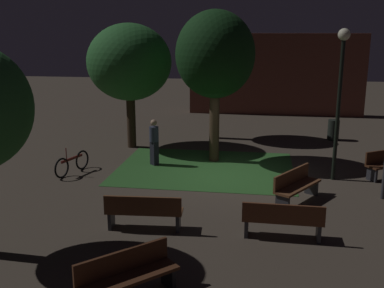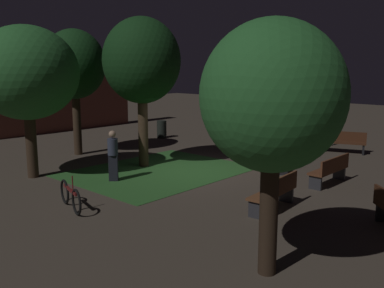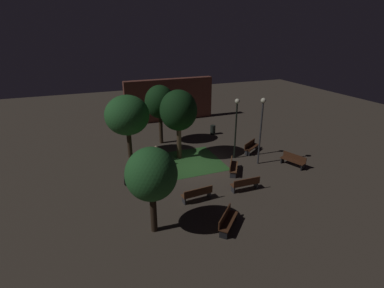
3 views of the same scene
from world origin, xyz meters
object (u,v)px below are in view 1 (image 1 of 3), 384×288
at_px(bench_back_row, 283,219).
at_px(tree_lawn_side, 214,54).
at_px(tree_tall_center, 129,63).
at_px(bench_by_lamp, 296,185).
at_px(trash_bin, 333,130).
at_px(bench_corner, 144,211).
at_px(tree_back_right, 215,55).
at_px(bicycle, 72,163).
at_px(bench_lawn_edge, 127,275).
at_px(lamp_post_plaza_east, 341,80).
at_px(pedestrian, 154,141).

distance_m(bench_back_row, tree_lawn_side, 10.48).
bearing_deg(tree_tall_center, bench_by_lamp, -40.26).
bearing_deg(trash_bin, bench_corner, -119.57).
xyz_separation_m(tree_lawn_side, tree_back_right, (0.42, -3.56, 0.12)).
height_order(bench_back_row, bicycle, bicycle).
relative_size(bench_lawn_edge, tree_tall_center, 0.33).
bearing_deg(tree_tall_center, trash_bin, 16.79).
distance_m(bench_corner, bench_lawn_edge, 2.86).
bearing_deg(tree_lawn_side, trash_bin, 4.45).
bearing_deg(lamp_post_plaza_east, bench_by_lamp, -121.64).
height_order(bench_by_lamp, pedestrian, pedestrian).
relative_size(bench_corner, lamp_post_plaza_east, 0.40).
bearing_deg(bench_by_lamp, pedestrian, 148.42).
relative_size(lamp_post_plaza_east, trash_bin, 5.29).
bearing_deg(lamp_post_plaza_east, tree_back_right, 158.53).
height_order(tree_lawn_side, lamp_post_plaza_east, tree_lawn_side).
height_order(tree_back_right, tree_tall_center, tree_back_right).
bearing_deg(tree_back_right, bench_back_row, -70.31).
bearing_deg(bench_back_row, tree_tall_center, 126.70).
height_order(tree_back_right, bicycle, tree_back_right).
bearing_deg(tree_back_right, bench_corner, -99.36).
bearing_deg(tree_lawn_side, tree_tall_center, -145.93).
bearing_deg(bicycle, trash_bin, 34.12).
bearing_deg(trash_bin, pedestrian, -144.42).
relative_size(lamp_post_plaza_east, bicycle, 2.82).
distance_m(bench_lawn_edge, bicycle, 7.73).
distance_m(bench_by_lamp, trash_bin, 7.91).
distance_m(tree_tall_center, pedestrian, 3.72).
xyz_separation_m(bench_by_lamp, tree_back_right, (-2.62, 3.67, 3.25)).
relative_size(bench_lawn_edge, tree_back_right, 0.31).
bearing_deg(lamp_post_plaza_east, trash_bin, 82.06).
distance_m(bench_corner, bicycle, 5.17).
bearing_deg(lamp_post_plaza_east, pedestrian, 173.11).
relative_size(bench_corner, bench_by_lamp, 1.03).
distance_m(tree_tall_center, lamp_post_plaza_east, 8.01).
height_order(tree_tall_center, lamp_post_plaza_east, tree_tall_center).
xyz_separation_m(tree_back_right, trash_bin, (4.70, 3.96, -3.30)).
bearing_deg(tree_lawn_side, tree_back_right, -83.33).
distance_m(trash_bin, bicycle, 11.02).
bearing_deg(tree_tall_center, tree_back_right, -23.28).
height_order(lamp_post_plaza_east, trash_bin, lamp_post_plaza_east).
bearing_deg(lamp_post_plaza_east, bicycle, -175.41).
relative_size(tree_tall_center, trash_bin, 5.55).
distance_m(bench_by_lamp, pedestrian, 5.44).
xyz_separation_m(tree_tall_center, lamp_post_plaza_east, (7.41, -3.04, -0.22)).
bearing_deg(tree_tall_center, bench_back_row, -53.30).
height_order(bench_lawn_edge, trash_bin, bench_lawn_edge).
height_order(bench_lawn_edge, pedestrian, pedestrian).
bearing_deg(lamp_post_plaza_east, bench_corner, -137.36).
bearing_deg(tree_back_right, pedestrian, -157.44).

